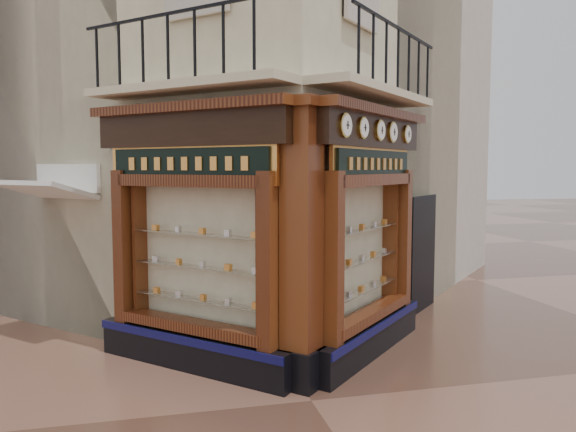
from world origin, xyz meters
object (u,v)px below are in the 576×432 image
object	(u,v)px
corner_pilaster	(302,248)
clock_c	(380,130)
signboard_left	(187,164)
clock_e	(407,134)
awning	(51,340)
signboard_right	(374,164)
clock_b	(363,128)
clock_a	(345,125)
clock_d	(393,132)

from	to	relation	value
corner_pilaster	clock_c	xyz separation A→B (m)	(1.50, 0.90, 1.67)
signboard_left	clock_e	bearing A→B (deg)	-123.88
awning	signboard_right	distance (m)	6.41
clock_c	awning	bearing A→B (deg)	112.69
clock_e	clock_c	bearing A→B (deg)	-180.00
clock_b	awning	bearing A→B (deg)	106.42
clock_a	clock_e	distance (m)	2.47
clock_e	signboard_right	bearing A→B (deg)	174.63
clock_e	clock_a	bearing A→B (deg)	-180.00
clock_c	signboard_left	xyz separation A→B (m)	(-2.96, 0.12, -0.52)
signboard_left	awning	bearing A→B (deg)	3.42
clock_d	clock_e	world-z (taller)	clock_d
corner_pilaster	clock_d	world-z (taller)	corner_pilaster
awning	signboard_right	world-z (taller)	signboard_right
clock_e	corner_pilaster	bearing A→B (deg)	171.70
clock_c	clock_a	bearing A→B (deg)	180.00
corner_pilaster	signboard_right	size ratio (longest dim) A/B	1.87
clock_b	clock_e	size ratio (longest dim) A/B	1.01
clock_a	clock_b	size ratio (longest dim) A/B	1.06
clock_c	clock_d	bearing A→B (deg)	0.00
clock_a	signboard_right	bearing A→B (deg)	4.87
clock_c	signboard_left	bearing A→B (deg)	132.70
clock_e	signboard_left	size ratio (longest dim) A/B	0.14
signboard_left	clock_d	bearing A→B (deg)	-130.53
clock_a	clock_c	bearing A→B (deg)	-0.00
clock_d	signboard_left	distance (m)	3.39
clock_a	corner_pilaster	bearing A→B (deg)	136.62
corner_pilaster	clock_a	distance (m)	1.78
corner_pilaster	clock_d	bearing A→B (deg)	-10.84
corner_pilaster	clock_b	xyz separation A→B (m)	(1.04, 0.44, 1.67)
clock_b	clock_e	bearing A→B (deg)	0.00
clock_d	signboard_right	world-z (taller)	clock_d
clock_a	clock_d	bearing A→B (deg)	0.00
clock_d	signboard_right	bearing A→B (deg)	167.03
clock_a	signboard_right	distance (m)	1.40
clock_c	signboard_left	size ratio (longest dim) A/B	0.15
clock_e	awning	distance (m)	7.24
signboard_left	signboard_right	size ratio (longest dim) A/B	1.06
clock_d	clock_e	xyz separation A→B (m)	(0.49, 0.49, 0.00)
clock_e	signboard_right	size ratio (longest dim) A/B	0.15
clock_c	awning	world-z (taller)	clock_c
clock_e	awning	world-z (taller)	clock_e
clock_a	clock_e	size ratio (longest dim) A/B	1.08
clock_a	signboard_right	world-z (taller)	clock_a
signboard_left	signboard_right	bearing A→B (deg)	-135.00
clock_a	signboard_left	xyz separation A→B (m)	(-2.08, 1.00, -0.52)
clock_c	clock_b	bearing A→B (deg)	180.00
corner_pilaster	awning	xyz separation A→B (m)	(-3.76, 3.05, -1.95)
signboard_right	clock_a	bearing A→B (deg)	-175.13
clock_e	signboard_left	world-z (taller)	clock_e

